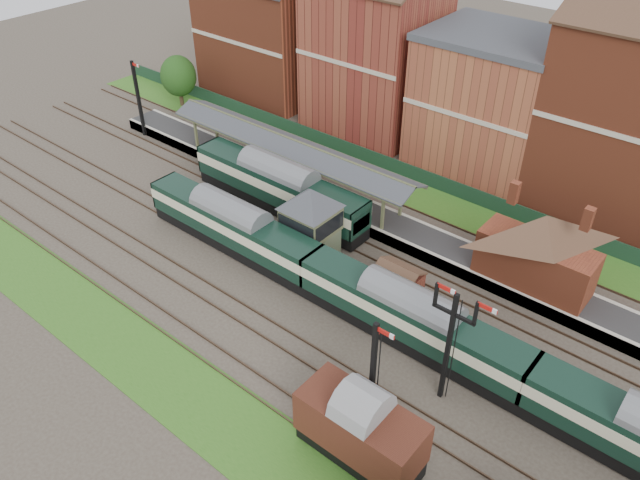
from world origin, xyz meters
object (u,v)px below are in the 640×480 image
Objects in this scene: signal_box at (311,221)px; platform_railcar at (279,186)px; semaphore_bracket at (450,341)px; dmu_train at (409,317)px; goods_van_a at (361,429)px.

platform_railcar is (-6.30, 3.25, -0.85)m from signal_box.
signal_box reaches higher than platform_railcar.
dmu_train is (-4.04, 2.50, -2.43)m from semaphore_bracket.
signal_box is 0.35× the size of platform_railcar.
dmu_train is 18.48m from platform_railcar.
platform_railcar is (-21.34, 9.00, -2.29)m from semaphore_bracket.
signal_box is 16.16m from semaphore_bracket.
goods_van_a is at bearing -100.99° from semaphore_bracket.
goods_van_a is (13.78, -12.25, -0.85)m from signal_box.
semaphore_bracket is at bearing -31.74° from dmu_train.
semaphore_bracket is at bearing -20.92° from signal_box.
signal_box is 0.12× the size of dmu_train.
platform_railcar is at bearing 142.33° from goods_van_a.
semaphore_bracket reaches higher than platform_railcar.
dmu_train is at bearing -20.60° from platform_railcar.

